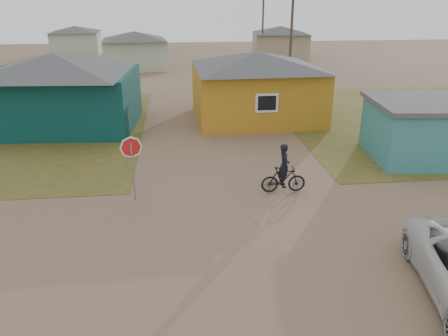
% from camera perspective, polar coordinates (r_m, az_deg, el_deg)
% --- Properties ---
extents(ground, '(120.00, 120.00, 0.00)m').
position_cam_1_polar(ground, '(13.02, 4.23, -10.09)').
color(ground, '#82644B').
extents(grass_ne, '(20.00, 18.00, 0.00)m').
position_cam_1_polar(grass_ne, '(29.63, 27.10, 5.92)').
color(grass_ne, brown).
rests_on(grass_ne, ground).
extents(house_teal, '(8.93, 7.08, 4.00)m').
position_cam_1_polar(house_teal, '(25.64, -20.83, 9.49)').
color(house_teal, '#093331').
rests_on(house_teal, ground).
extents(house_yellow, '(7.72, 6.76, 3.90)m').
position_cam_1_polar(house_yellow, '(25.76, 4.27, 10.76)').
color(house_yellow, '#BB7D1C').
rests_on(house_yellow, ground).
extents(shed_turquoise, '(6.71, 4.93, 2.60)m').
position_cam_1_polar(shed_turquoise, '(21.64, 26.63, 4.52)').
color(shed_turquoise, teal).
rests_on(shed_turquoise, ground).
extents(house_pale_west, '(7.04, 6.15, 3.60)m').
position_cam_1_polar(house_pale_west, '(45.31, -11.55, 14.91)').
color(house_pale_west, '#ADB79E').
rests_on(house_pale_west, ground).
extents(house_beige_east, '(6.95, 6.05, 3.60)m').
position_cam_1_polar(house_beige_east, '(52.54, 7.36, 16.03)').
color(house_beige_east, gray).
rests_on(house_beige_east, ground).
extents(house_pale_north, '(6.28, 5.81, 3.40)m').
position_cam_1_polar(house_pale_north, '(58.32, -18.74, 15.55)').
color(house_pale_north, '#ADB79E').
rests_on(house_pale_north, ground).
extents(utility_pole_near, '(1.40, 0.20, 8.00)m').
position_cam_1_polar(utility_pole_near, '(34.10, 8.77, 16.86)').
color(utility_pole_near, '#483A2B').
rests_on(utility_pole_near, ground).
extents(utility_pole_far, '(1.40, 0.20, 8.00)m').
position_cam_1_polar(utility_pole_far, '(49.89, 5.10, 18.45)').
color(utility_pole_far, '#483A2B').
rests_on(utility_pole_far, ground).
extents(stop_sign, '(0.78, 0.16, 2.39)m').
position_cam_1_polar(stop_sign, '(15.34, -11.98, 1.83)').
color(stop_sign, gray).
rests_on(stop_sign, ground).
extents(cyclist, '(1.66, 0.60, 1.88)m').
position_cam_1_polar(cyclist, '(16.21, 7.79, -0.89)').
color(cyclist, black).
rests_on(cyclist, ground).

